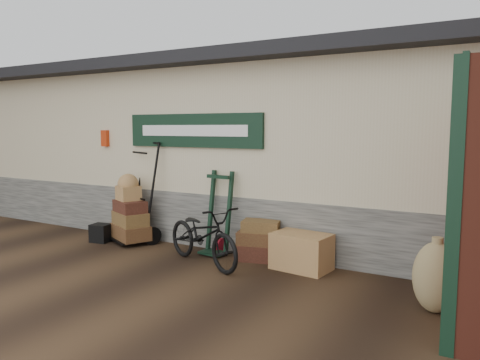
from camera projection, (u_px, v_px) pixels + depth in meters
name	position (u px, v px, depth m)	size (l,w,h in m)	color
ground	(173.00, 263.00, 6.92)	(80.00, 80.00, 0.00)	black
station_building	(259.00, 147.00, 9.09)	(14.40, 4.10, 3.20)	#4C4C47
porter_trolley	(141.00, 191.00, 8.14)	(0.90, 0.67, 1.79)	black
green_barrow	(218.00, 213.00, 7.38)	(0.47, 0.40, 1.32)	black
suitcase_stack	(259.00, 240.00, 7.08)	(0.70, 0.44, 0.62)	#361B11
wicker_hamper	(301.00, 251.00, 6.60)	(0.79, 0.52, 0.52)	olive
black_trunk	(101.00, 233.00, 8.20)	(0.32, 0.27, 0.32)	black
bicycle	(203.00, 232.00, 6.80)	(1.69, 0.59, 0.98)	black
burlap_sack_left	(436.00, 277.00, 5.04)	(0.49, 0.41, 0.78)	olive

